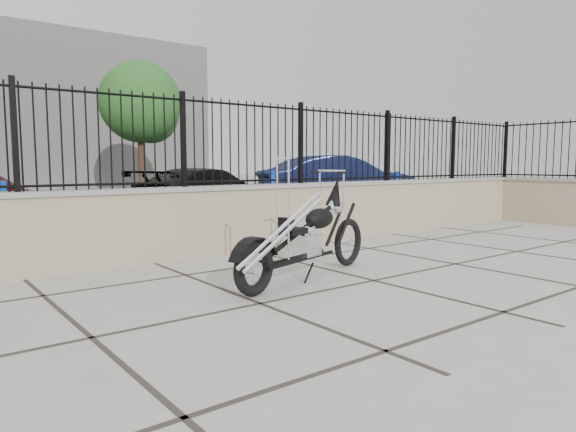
{
  "coord_description": "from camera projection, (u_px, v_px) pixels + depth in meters",
  "views": [
    {
      "loc": [
        -4.09,
        -3.76,
        1.28
      ],
      "look_at": [
        -0.57,
        0.8,
        0.68
      ],
      "focal_mm": 32.0,
      "sensor_mm": 36.0,
      "label": 1
    }
  ],
  "objects": [
    {
      "name": "ground_plane",
      "position": [
        374.0,
        281.0,
        5.58
      ],
      "size": [
        90.0,
        90.0,
        0.0
      ],
      "primitive_type": "plane",
      "color": "#99968E",
      "rests_on": "ground"
    },
    {
      "name": "parking_lot",
      "position": [
        65.0,
        206.0,
        15.41
      ],
      "size": [
        30.0,
        30.0,
        0.0
      ],
      "primitive_type": "plane",
      "color": "black",
      "rests_on": "ground"
    },
    {
      "name": "retaining_wall",
      "position": [
        247.0,
        218.0,
        7.49
      ],
      "size": [
        14.0,
        0.36,
        0.96
      ],
      "primitive_type": "cube",
      "color": "gray",
      "rests_on": "ground_plane"
    },
    {
      "name": "wall_return",
      "position": [
        554.0,
        201.0,
        10.72
      ],
      "size": [
        0.36,
        2.5,
        0.96
      ],
      "primitive_type": "cube",
      "color": "gray",
      "rests_on": "ground_plane"
    },
    {
      "name": "iron_fence",
      "position": [
        247.0,
        143.0,
        7.38
      ],
      "size": [
        14.0,
        0.08,
        1.2
      ],
      "primitive_type": "cube",
      "color": "black",
      "rests_on": "retaining_wall"
    },
    {
      "name": "fence_return",
      "position": [
        556.0,
        149.0,
        10.61
      ],
      "size": [
        0.08,
        2.3,
        1.2
      ],
      "primitive_type": "cube",
      "color": "black",
      "rests_on": "wall_return"
    },
    {
      "name": "chopper_motorcycle",
      "position": [
        305.0,
        218.0,
        5.55
      ],
      "size": [
        2.29,
        1.01,
        1.36
      ],
      "primitive_type": null,
      "rotation": [
        0.0,
        0.0,
        0.28
      ],
      "color": "black",
      "rests_on": "ground_plane"
    },
    {
      "name": "car_black",
      "position": [
        207.0,
        192.0,
        12.2
      ],
      "size": [
        4.3,
        3.01,
        1.16
      ],
      "primitive_type": "imported",
      "rotation": [
        0.0,
        0.0,
        1.96
      ],
      "color": "black",
      "rests_on": "parking_lot"
    },
    {
      "name": "car_blue",
      "position": [
        338.0,
        182.0,
        14.57
      ],
      "size": [
        4.74,
        2.77,
        1.48
      ],
      "primitive_type": "imported",
      "rotation": [
        0.0,
        0.0,
        1.28
      ],
      "color": "#0F1538",
      "rests_on": "parking_lot"
    },
    {
      "name": "bollard_a",
      "position": [
        4.0,
        218.0,
        7.14
      ],
      "size": [
        0.13,
        0.13,
        1.03
      ],
      "primitive_type": "cylinder",
      "rotation": [
        0.0,
        0.0,
        -0.09
      ],
      "color": "#0B18AC",
      "rests_on": "ground_plane"
    },
    {
      "name": "bollard_b",
      "position": [
        273.0,
        198.0,
        10.55
      ],
      "size": [
        0.17,
        0.17,
        1.12
      ],
      "primitive_type": "cylinder",
      "rotation": [
        0.0,
        0.0,
        0.28
      ],
      "color": "blue",
      "rests_on": "ground_plane"
    },
    {
      "name": "bollard_c",
      "position": [
        397.0,
        193.0,
        12.88
      ],
      "size": [
        0.15,
        0.15,
        1.06
      ],
      "primitive_type": "cylinder",
      "rotation": [
        0.0,
        0.0,
        0.2
      ],
      "color": "#0C18BE",
      "rests_on": "ground_plane"
    },
    {
      "name": "tree_right",
      "position": [
        140.0,
        99.0,
        20.79
      ],
      "size": [
        3.28,
        3.28,
        5.53
      ],
      "rotation": [
        0.0,
        0.0,
        0.23
      ],
      "color": "#382619",
      "rests_on": "ground_plane"
    }
  ]
}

